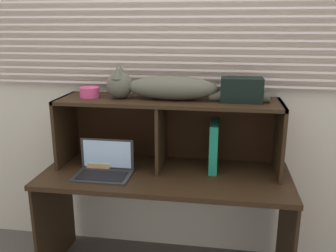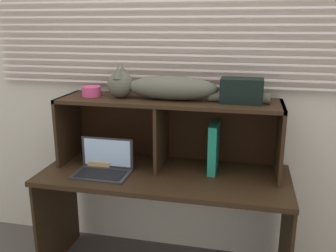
{
  "view_description": "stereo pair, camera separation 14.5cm",
  "coord_description": "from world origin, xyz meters",
  "views": [
    {
      "loc": [
        0.33,
        -1.84,
        1.58
      ],
      "look_at": [
        0.0,
        0.32,
        0.97
      ],
      "focal_mm": 39.35,
      "sensor_mm": 36.0,
      "label": 1
    },
    {
      "loc": [
        0.48,
        -1.81,
        1.58
      ],
      "look_at": [
        0.0,
        0.32,
        0.97
      ],
      "focal_mm": 39.35,
      "sensor_mm": 36.0,
      "label": 2
    }
  ],
  "objects": [
    {
      "name": "binder_upright",
      "position": [
        0.29,
        0.32,
        0.85
      ],
      "size": [
        0.05,
        0.23,
        0.3
      ],
      "primitive_type": "cube",
      "color": "#187C61",
      "rests_on": "desk"
    },
    {
      "name": "storage_box",
      "position": [
        0.43,
        0.32,
        1.21
      ],
      "size": [
        0.24,
        0.14,
        0.14
      ],
      "primitive_type": "cube",
      "color": "black",
      "rests_on": "hutch_shelf_unit"
    },
    {
      "name": "hutch_shelf_unit",
      "position": [
        -0.0,
        0.35,
        1.01
      ],
      "size": [
        1.36,
        0.36,
        0.43
      ],
      "color": "black",
      "rests_on": "desk"
    },
    {
      "name": "cat",
      "position": [
        -0.03,
        0.32,
        1.21
      ],
      "size": [
        0.98,
        0.17,
        0.2
      ],
      "color": "#505043",
      "rests_on": "hutch_shelf_unit"
    },
    {
      "name": "laptop",
      "position": [
        -0.36,
        0.14,
        0.74
      ],
      "size": [
        0.33,
        0.22,
        0.2
      ],
      "color": "#282828",
      "rests_on": "desk"
    },
    {
      "name": "desk",
      "position": [
        0.0,
        0.21,
        0.57
      ],
      "size": [
        1.5,
        0.61,
        0.7
      ],
      "color": "black",
      "rests_on": "ground"
    },
    {
      "name": "book_stack",
      "position": [
        -0.42,
        0.31,
        0.72
      ],
      "size": [
        0.15,
        0.24,
        0.04
      ],
      "color": "tan",
      "rests_on": "desk"
    },
    {
      "name": "small_basket",
      "position": [
        -0.5,
        0.32,
        1.17
      ],
      "size": [
        0.12,
        0.12,
        0.06
      ],
      "primitive_type": "cylinder",
      "color": "#D04177",
      "rests_on": "hutch_shelf_unit"
    },
    {
      "name": "back_panel_with_blinds",
      "position": [
        0.0,
        0.55,
        1.25
      ],
      "size": [
        4.4,
        0.08,
        2.5
      ],
      "color": "beige",
      "rests_on": "ground"
    }
  ]
}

